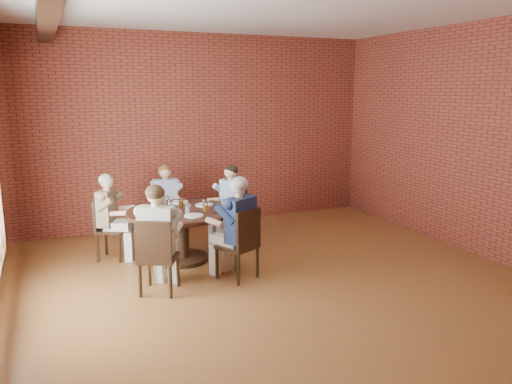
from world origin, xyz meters
name	(u,v)px	position (x,y,z in m)	size (l,w,h in m)	color
floor	(286,291)	(0.00, 0.00, 0.00)	(7.00, 7.00, 0.00)	brown
wall_back	(200,131)	(0.00, 3.50, 1.70)	(7.00, 7.00, 0.00)	maroon
wall_right	(493,142)	(3.25, 0.00, 1.70)	(7.00, 7.00, 0.00)	maroon
dining_table	(181,225)	(-0.88, 1.59, 0.53)	(1.53, 1.53, 0.75)	black
chair_a	(233,214)	(0.08, 2.05, 0.49)	(0.53, 0.53, 0.91)	black
diner_a	(230,206)	(0.01, 2.02, 0.64)	(0.49, 0.61, 1.28)	#3A5E97
chair_b	(166,211)	(-0.85, 2.70, 0.49)	(0.39, 0.39, 0.89)	black
diner_b	(166,204)	(-0.85, 2.62, 0.62)	(0.47, 0.58, 1.24)	#97A0C0
chair_c	(106,226)	(-1.85, 2.11, 0.49)	(0.52, 0.52, 0.89)	black
diner_c	(111,217)	(-1.79, 2.08, 0.63)	(0.48, 0.59, 1.25)	brown
chair_d	(157,254)	(-1.47, 0.51, 0.51)	(0.58, 0.58, 0.94)	black
diner_d	(158,239)	(-1.43, 0.59, 0.67)	(0.53, 0.65, 1.34)	#C5AF9B
chair_e	(242,242)	(-0.36, 0.56, 0.51)	(0.58, 0.58, 0.95)	black
diner_e	(237,228)	(-0.40, 0.64, 0.67)	(0.54, 0.66, 1.35)	#1B294C
plate_a	(204,205)	(-0.48, 1.74, 0.76)	(0.26, 0.26, 0.01)	white
plate_b	(180,202)	(-0.77, 2.07, 0.76)	(0.26, 0.26, 0.01)	white
plate_c	(151,210)	(-1.27, 1.76, 0.76)	(0.26, 0.26, 0.01)	white
plate_d	(194,216)	(-0.81, 1.19, 0.76)	(0.26, 0.26, 0.01)	white
glass_a	(205,204)	(-0.54, 1.54, 0.82)	(0.07, 0.07, 0.14)	white
glass_b	(181,202)	(-0.82, 1.78, 0.82)	(0.07, 0.07, 0.14)	white
glass_c	(167,201)	(-0.99, 1.96, 0.82)	(0.07, 0.07, 0.14)	white
glass_d	(170,204)	(-1.00, 1.71, 0.82)	(0.07, 0.07, 0.14)	white
glass_e	(160,209)	(-1.20, 1.48, 0.82)	(0.07, 0.07, 0.14)	white
glass_f	(168,210)	(-1.12, 1.36, 0.82)	(0.07, 0.07, 0.14)	white
glass_g	(188,208)	(-0.84, 1.37, 0.82)	(0.07, 0.07, 0.14)	white
glass_h	(206,207)	(-0.59, 1.36, 0.82)	(0.07, 0.07, 0.14)	white
smartphone	(216,212)	(-0.47, 1.24, 0.75)	(0.06, 0.13, 0.01)	black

